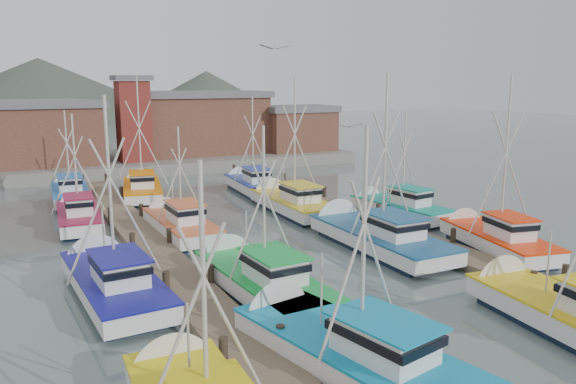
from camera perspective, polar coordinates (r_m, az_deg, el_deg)
name	(u,v)px	position (r m, az deg, el deg)	size (l,w,h in m)	color
ground	(308,259)	(29.50, 2.08, -6.85)	(260.00, 260.00, 0.00)	#4B5A57
dock_left	(156,253)	(30.68, -13.28, -6.02)	(2.30, 46.00, 1.50)	brown
dock_right	(374,223)	(36.34, 8.72, -3.17)	(2.30, 46.00, 1.50)	brown
quay	(147,161)	(63.62, -14.17, 3.10)	(44.00, 16.00, 1.20)	gray
shed_left	(35,132)	(59.82, -24.28, 5.57)	(12.72, 8.48, 6.20)	brown
shed_center	(198,122)	(64.76, -9.13, 7.07)	(14.84, 9.54, 6.90)	brown
shed_right	(296,128)	(66.27, 0.85, 6.56)	(8.48, 6.36, 5.20)	brown
lookout_tower	(133,118)	(58.83, -15.45, 7.26)	(3.60, 3.60, 8.50)	maroon
distant_hills	(9,122)	(147.45, -26.51, 6.41)	(175.00, 140.00, 42.00)	#445043
boat_0	(343,349)	(18.77, 5.65, -15.56)	(4.96, 10.24, 8.77)	black
boat_1	(566,313)	(23.64, 26.44, -10.95)	(3.79, 9.70, 8.15)	black
boat_4	(257,278)	(24.79, -3.17, -8.74)	(3.40, 9.40, 8.17)	black
boat_5	(373,235)	(31.74, 8.67, -4.38)	(4.27, 10.45, 10.53)	black
boat_6	(112,280)	(25.67, -17.48, -8.54)	(3.91, 9.66, 9.44)	black
boat_7	(492,238)	(32.86, 20.04, -4.40)	(4.18, 8.64, 10.20)	black
boat_8	(178,224)	(34.62, -11.08, -3.17)	(2.98, 8.55, 7.26)	black
boat_9	(290,202)	(39.94, 0.19, -1.04)	(4.11, 9.53, 10.29)	black
boat_10	(79,216)	(38.38, -20.51, -2.27)	(3.22, 8.22, 7.83)	black
boat_11	(396,207)	(39.04, 10.87, -1.54)	(3.50, 8.30, 7.81)	black
boat_12	(142,189)	(46.57, -14.61, 0.35)	(4.34, 9.32, 10.39)	black
boat_13	(251,184)	(47.14, -3.80, 0.80)	(3.47, 8.65, 8.68)	black
boat_14	(70,193)	(46.54, -21.26, -0.07)	(3.19, 8.43, 7.70)	black
gull_near	(275,48)	(26.00, -1.34, 14.44)	(1.55, 0.65, 0.24)	gray
gull_far	(349,126)	(29.05, 6.26, 6.67)	(1.46, 0.64, 0.24)	gray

